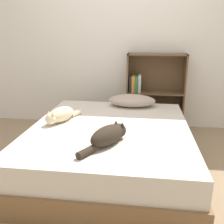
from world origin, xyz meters
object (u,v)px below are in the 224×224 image
object	(u,v)px
cat_dark	(109,135)
bookshelf	(153,91)
cat_light	(60,115)
bed	(110,147)
pillow	(132,101)

from	to	relation	value
cat_dark	bookshelf	bearing A→B (deg)	16.43
cat_light	bed	bearing A→B (deg)	109.64
bed	cat_light	xyz separation A→B (m)	(-0.52, 0.05, 0.30)
bed	cat_dark	world-z (taller)	cat_dark
bed	bookshelf	xyz separation A→B (m)	(0.44, 1.19, 0.33)
pillow	cat_light	size ratio (longest dim) A/B	1.24
cat_light	cat_dark	distance (m)	0.74
cat_dark	bed	bearing A→B (deg)	36.33
bed	pillow	world-z (taller)	pillow
pillow	bookshelf	size ratio (longest dim) A/B	0.55
cat_light	bookshelf	distance (m)	1.49
bed	cat_light	bearing A→B (deg)	174.19
bed	bookshelf	distance (m)	1.31
cat_light	bookshelf	bearing A→B (deg)	165.09
bed	cat_dark	xyz separation A→B (m)	(0.04, -0.42, 0.30)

